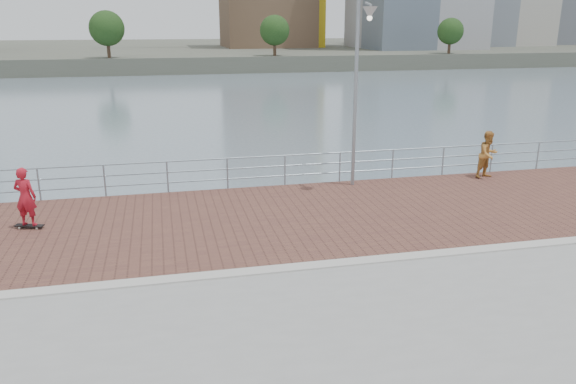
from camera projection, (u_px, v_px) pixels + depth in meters
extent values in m
plane|color=slate|center=(306.00, 341.00, 14.00)|extent=(400.00, 400.00, 0.00)
cube|color=brown|center=(276.00, 218.00, 16.77)|extent=(40.00, 6.80, 0.02)
cube|color=#B7B5AD|center=(307.00, 266.00, 13.40)|extent=(40.00, 0.40, 0.06)
cube|color=#4C5142|center=(170.00, 51.00, 127.89)|extent=(320.00, 95.00, 2.50)
cylinder|color=#8C9EA8|center=(39.00, 185.00, 18.25)|extent=(0.06, 0.06, 1.10)
cylinder|color=#8C9EA8|center=(105.00, 181.00, 18.69)|extent=(0.06, 0.06, 1.10)
cylinder|color=#8C9EA8|center=(168.00, 177.00, 19.13)|extent=(0.06, 0.06, 1.10)
cylinder|color=#8C9EA8|center=(227.00, 174.00, 19.56)|extent=(0.06, 0.06, 1.10)
cylinder|color=#8C9EA8|center=(285.00, 171.00, 20.00)|extent=(0.06, 0.06, 1.10)
cylinder|color=#8C9EA8|center=(340.00, 167.00, 20.44)|extent=(0.06, 0.06, 1.10)
cylinder|color=#8C9EA8|center=(392.00, 164.00, 20.88)|extent=(0.06, 0.06, 1.10)
cylinder|color=#8C9EA8|center=(443.00, 161.00, 21.31)|extent=(0.06, 0.06, 1.10)
cylinder|color=#8C9EA8|center=(491.00, 159.00, 21.75)|extent=(0.06, 0.06, 1.10)
cylinder|color=#8C9EA8|center=(538.00, 156.00, 22.19)|extent=(0.06, 0.06, 1.10)
cylinder|color=#8C9EA8|center=(256.00, 157.00, 19.62)|extent=(39.00, 0.05, 0.05)
cylinder|color=#8C9EA8|center=(256.00, 167.00, 19.73)|extent=(39.00, 0.05, 0.05)
cylinder|color=#8C9EA8|center=(257.00, 177.00, 19.84)|extent=(39.00, 0.05, 0.05)
cylinder|color=gray|center=(355.00, 96.00, 19.27)|extent=(0.13, 0.13, 6.38)
cone|color=#B2B2AD|center=(370.00, 4.00, 17.42)|extent=(0.47, 0.47, 0.37)
cube|color=black|center=(29.00, 225.00, 15.91)|extent=(0.83, 0.46, 0.03)
cylinder|color=beige|center=(19.00, 228.00, 15.88)|extent=(0.07, 0.06, 0.06)
cylinder|color=beige|center=(37.00, 228.00, 15.83)|extent=(0.07, 0.06, 0.06)
cylinder|color=beige|center=(22.00, 226.00, 16.02)|extent=(0.07, 0.06, 0.06)
cylinder|color=beige|center=(40.00, 226.00, 15.97)|extent=(0.07, 0.06, 0.06)
imported|color=red|center=(25.00, 197.00, 15.66)|extent=(0.71, 0.58, 1.69)
imported|color=#C08138|center=(488.00, 155.00, 20.87)|extent=(1.01, 0.88, 1.76)
cylinder|color=#473323|center=(108.00, 44.00, 82.38)|extent=(0.50, 0.50, 3.94)
sphere|color=#193814|center=(107.00, 28.00, 81.73)|extent=(5.07, 5.07, 5.07)
cylinder|color=#473323|center=(275.00, 44.00, 87.76)|extent=(0.50, 0.50, 3.61)
sphere|color=#193814|center=(275.00, 30.00, 87.16)|extent=(4.64, 4.64, 4.64)
cylinder|color=#473323|center=(449.00, 43.00, 94.19)|extent=(0.50, 0.50, 3.38)
sphere|color=#193814|center=(450.00, 31.00, 93.62)|extent=(4.35, 4.35, 4.35)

